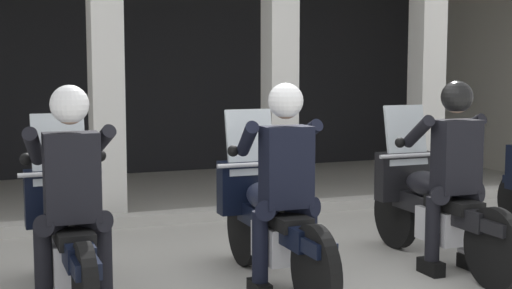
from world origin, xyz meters
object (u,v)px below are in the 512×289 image
object	(u,v)px
police_officer_left	(71,181)
motorcycle_center	(270,221)
police_officer_right	(454,160)
police_officer_center	(285,171)
motorcycle_left	(68,236)
motorcycle_right	(432,206)

from	to	relation	value
police_officer_left	motorcycle_center	size ratio (longest dim) A/B	0.78
motorcycle_center	police_officer_right	bearing A→B (deg)	-17.19
police_officer_center	motorcycle_center	bearing A→B (deg)	81.29
motorcycle_left	police_officer_center	bearing A→B (deg)	-24.53
police_officer_right	motorcycle_right	bearing A→B (deg)	86.13
police_officer_left	police_officer_center	bearing A→B (deg)	-14.13
police_officer_right	motorcycle_left	bearing A→B (deg)	170.77
motorcycle_left	police_officer_right	bearing A→B (deg)	-17.28
motorcycle_center	motorcycle_right	world-z (taller)	same
police_officer_left	police_officer_right	world-z (taller)	same
motorcycle_left	police_officer_left	distance (m)	0.52
police_officer_left	police_officer_right	xyz separation A→B (m)	(3.06, -0.02, 0.00)
motorcycle_left	motorcycle_center	size ratio (longest dim) A/B	1.00
motorcycle_right	police_officer_right	world-z (taller)	police_officer_right
motorcycle_left	police_officer_left	world-z (taller)	police_officer_left
police_officer_right	motorcycle_center	bearing A→B (deg)	167.65
police_officer_left	motorcycle_center	bearing A→B (deg)	-3.58
motorcycle_center	police_officer_center	distance (m)	0.52
motorcycle_left	police_officer_left	bearing A→B (deg)	-101.92
police_officer_center	police_officer_right	xyz separation A→B (m)	(1.53, 0.05, 0.00)
motorcycle_center	police_officer_right	world-z (taller)	police_officer_right
police_officer_center	motorcycle_left	bearing A→B (deg)	158.68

